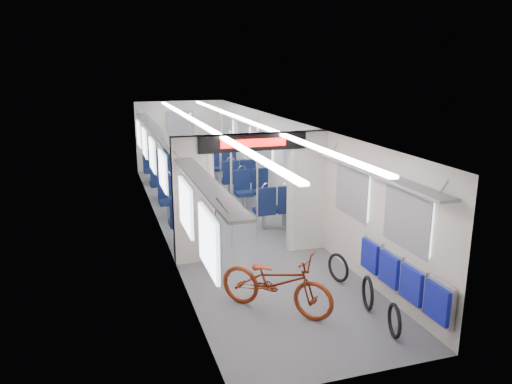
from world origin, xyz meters
The scene contains 14 objects.
carriage centered at (0.00, -0.27, 1.50)m, with size 12.00×12.02×2.31m.
bicycle centered at (-0.32, -4.23, 0.46)m, with size 0.61×1.76×0.92m, color maroon.
flip_bench centered at (1.35, -4.86, 0.58)m, with size 0.12×2.14×0.56m.
bike_hoop_a centered at (0.93, -5.38, 0.21)m, with size 0.47×0.47×0.05m, color black.
bike_hoop_b centered at (0.99, -4.58, 0.23)m, with size 0.51×0.51×0.05m, color black.
bike_hoop_c centered at (1.00, -3.59, 0.22)m, with size 0.49×0.49×0.05m, color black.
seat_bay_near_left centered at (-0.93, -0.10, 0.54)m, with size 0.91×2.05×1.09m.
seat_bay_near_right centered at (0.93, 0.14, 0.53)m, with size 0.89×1.97×1.07m.
seat_bay_far_left centered at (-0.94, 3.43, 0.55)m, with size 0.92×2.13×1.12m.
seat_bay_far_right centered at (0.93, 3.14, 0.54)m, with size 0.91×2.07×1.10m.
stanchion_near_left centered at (-0.27, -1.58, 1.15)m, with size 0.04×0.04×2.30m, color silver.
stanchion_near_right centered at (0.30, -1.39, 1.15)m, with size 0.04×0.04×2.30m, color silver.
stanchion_far_left centered at (-0.36, 1.98, 1.15)m, with size 0.04×0.04×2.30m, color silver.
stanchion_far_right centered at (0.39, 2.03, 1.15)m, with size 0.04×0.04×2.30m, color silver.
Camera 1 is at (-2.61, -10.46, 3.54)m, focal length 35.00 mm.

